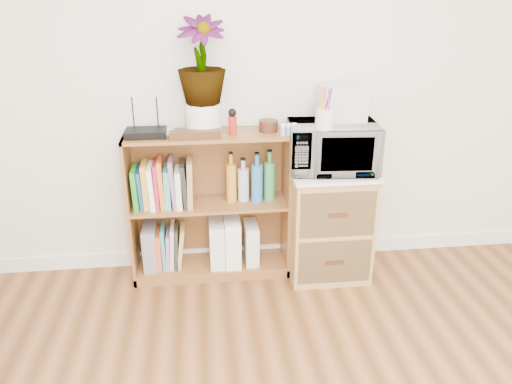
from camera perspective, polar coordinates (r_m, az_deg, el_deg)
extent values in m
cube|color=white|center=(3.52, 0.63, -6.76)|extent=(4.00, 0.02, 0.10)
cube|color=brown|center=(3.18, -5.29, -1.61)|extent=(1.00, 0.30, 0.95)
cube|color=#9E7542|center=(3.26, 8.14, -3.52)|extent=(0.50, 0.45, 0.70)
imported|color=silver|center=(3.06, 8.71, 5.11)|extent=(0.55, 0.39, 0.29)
cylinder|color=silver|center=(2.88, 7.83, 8.24)|extent=(0.10, 0.10, 0.12)
cube|color=silver|center=(3.10, 9.79, 10.00)|extent=(0.26, 0.22, 0.21)
cube|color=black|center=(3.01, -12.46, 6.61)|extent=(0.24, 0.16, 0.04)
imported|color=white|center=(2.99, -10.51, 6.56)|extent=(0.13, 0.13, 0.03)
cylinder|color=white|center=(3.01, -6.00, 8.37)|extent=(0.21, 0.21, 0.18)
imported|color=#316829|center=(2.95, -6.27, 14.70)|extent=(0.28, 0.28, 0.49)
cube|color=#38230F|center=(2.91, -6.95, 6.52)|extent=(0.30, 0.07, 0.05)
cylinder|color=#A31C14|center=(2.97, -2.70, 7.60)|extent=(0.05, 0.05, 0.11)
cylinder|color=#351C0E|center=(3.04, 1.42, 7.57)|extent=(0.12, 0.12, 0.07)
cube|color=pink|center=(2.97, 3.75, 7.03)|extent=(0.11, 0.04, 0.06)
cube|color=slate|center=(3.31, -11.96, -6.08)|extent=(0.08, 0.23, 0.28)
cube|color=white|center=(3.28, -4.50, -5.73)|extent=(0.09, 0.24, 0.30)
cube|color=white|center=(3.28, -2.74, -5.51)|extent=(0.10, 0.25, 0.32)
cube|color=silver|center=(3.30, -0.56, -5.78)|extent=(0.08, 0.21, 0.27)
cube|color=#248222|center=(3.14, -13.53, 0.59)|extent=(0.04, 0.20, 0.26)
cube|color=navy|center=(3.14, -12.99, 0.48)|extent=(0.03, 0.20, 0.24)
cube|color=gold|center=(3.13, -12.44, 0.83)|extent=(0.04, 0.20, 0.28)
cube|color=white|center=(3.13, -11.79, 0.78)|extent=(0.04, 0.20, 0.27)
cube|color=#BF203C|center=(3.13, -11.25, 0.90)|extent=(0.02, 0.20, 0.28)
cube|color=orange|center=(3.12, -10.73, 1.10)|extent=(0.04, 0.20, 0.30)
cube|color=teal|center=(3.13, -10.05, 0.66)|extent=(0.04, 0.20, 0.25)
cube|color=slate|center=(3.11, -9.45, 1.18)|extent=(0.04, 0.20, 0.30)
cube|color=#FCE8C4|center=(3.12, -8.80, 0.65)|extent=(0.04, 0.20, 0.24)
cube|color=black|center=(3.12, -8.18, 0.96)|extent=(0.04, 0.20, 0.27)
cube|color=#A5864C|center=(3.11, -7.56, 1.19)|extent=(0.04, 0.20, 0.30)
cylinder|color=#BD8A23|center=(3.11, -2.83, 1.57)|extent=(0.06, 0.06, 0.31)
cylinder|color=#AAB5C1|center=(3.13, -1.44, 1.25)|extent=(0.07, 0.07, 0.27)
cylinder|color=#2777B9|center=(3.13, 0.08, 1.69)|extent=(0.07, 0.07, 0.31)
cylinder|color=#318747|center=(3.14, 1.58, 1.80)|extent=(0.07, 0.07, 0.32)
cube|color=#EB5829|center=(3.31, -10.97, -6.34)|extent=(0.03, 0.19, 0.24)
cube|color=teal|center=(3.30, -10.47, -6.07)|extent=(0.03, 0.19, 0.28)
cube|color=#986FA6|center=(3.31, -9.98, -6.37)|extent=(0.03, 0.19, 0.24)
cube|color=beige|center=(3.30, -9.53, -6.00)|extent=(0.04, 0.19, 0.28)
cube|color=#2A2A2A|center=(3.30, -9.06, -6.04)|extent=(0.03, 0.19, 0.27)
cube|color=#A9A94E|center=(3.30, -8.58, -6.07)|extent=(0.06, 0.19, 0.27)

